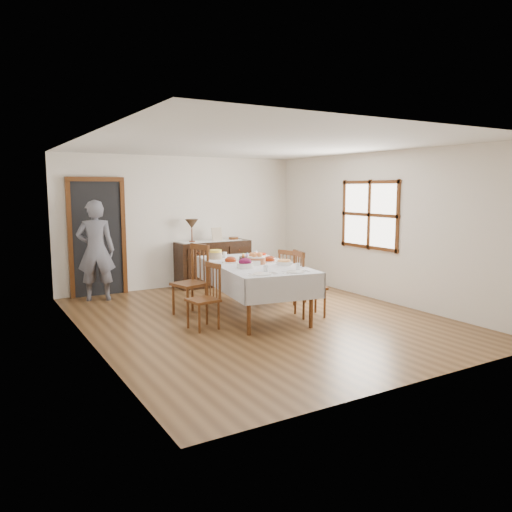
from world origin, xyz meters
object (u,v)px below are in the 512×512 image
chair_left_far (193,279)px  table_lamp (192,224)px  dining_table (254,270)px  person (96,247)px  chair_right_near (307,283)px  chair_right_far (291,276)px  chair_left_near (206,296)px  sideboard (213,263)px

chair_left_far → table_lamp: size_ratio=2.40×
dining_table → person: person is taller
chair_left_far → table_lamp: bearing=142.8°
chair_right_near → chair_right_far: (0.31, 0.87, -0.05)m
chair_right_near → chair_left_far: bearing=69.2°
chair_right_far → table_lamp: size_ratio=2.02×
chair_left_near → chair_right_near: bearing=76.9°
person → table_lamp: (1.90, 0.17, 0.32)m
chair_left_near → person: (-0.90, 2.62, 0.48)m
chair_left_near → sideboard: chair_left_near is taller
person → table_lamp: 1.93m
chair_left_near → chair_right_near: 1.64m
chair_right_far → chair_left_near: bearing=94.8°
dining_table → sideboard: 2.54m
dining_table → table_lamp: (0.03, 2.46, 0.55)m
chair_left_far → table_lamp: 2.24m
chair_left_near → table_lamp: bearing=153.5°
chair_left_near → chair_left_far: chair_left_far is taller
chair_left_far → chair_right_far: (1.77, -0.15, -0.09)m
chair_left_far → sideboard: size_ratio=0.73×
chair_left_far → dining_table: bearing=44.2°
dining_table → chair_right_far: size_ratio=2.70×
table_lamp → dining_table: bearing=-90.6°
dining_table → table_lamp: table_lamp is taller
chair_left_far → person: bearing=-163.3°
dining_table → chair_right_near: (0.65, -0.51, -0.20)m
chair_right_near → table_lamp: table_lamp is taller
chair_left_far → chair_right_far: chair_left_far is taller
chair_left_near → person: bearing=-167.8°
chair_left_near → table_lamp: size_ratio=2.02×
chair_right_near → chair_right_far: 0.92m
dining_table → sideboard: (0.49, 2.47, -0.26)m
chair_left_far → chair_right_far: 1.78m
chair_left_near → chair_left_far: 0.85m
chair_right_far → dining_table: bearing=95.8°
chair_left_far → chair_right_near: 1.78m
table_lamp → chair_left_far: bearing=-113.2°
dining_table → table_lamp: 2.52m
chair_right_far → person: (-2.83, 1.93, 0.48)m
chair_right_far → sideboard: size_ratio=0.61×
chair_right_near → person: person is taller
person → chair_left_near: bearing=126.0°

